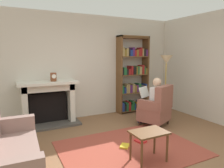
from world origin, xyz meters
TOP-DOWN VIEW (x-y plane):
  - ground at (0.00, 0.00)m, footprint 14.00×14.00m
  - back_wall at (0.00, 2.55)m, footprint 5.60×0.10m
  - side_wall_right at (2.65, 1.25)m, footprint 0.10×5.20m
  - area_rug at (0.00, 0.30)m, footprint 2.40×1.80m
  - fireplace at (-1.05, 2.30)m, footprint 1.38×0.64m
  - mantel_clock at (-0.93, 2.20)m, footprint 0.14×0.14m
  - bookshelf at (1.35, 2.33)m, footprint 0.93×0.32m
  - armchair_reading at (1.21, 1.05)m, footprint 0.84×0.83m
  - seated_reader at (1.16, 1.16)m, footprint 0.51×0.60m
  - sofa_floral at (-1.94, 0.26)m, footprint 0.79×1.73m
  - side_table at (0.03, -0.21)m, footprint 0.56×0.39m
  - scattered_books at (0.16, 0.42)m, footprint 0.60×0.30m
  - floor_lamp at (1.81, 1.47)m, footprint 0.32×0.32m

SIDE VIEW (x-z plane):
  - ground at x=0.00m, z-range 0.00..0.00m
  - area_rug at x=0.00m, z-range 0.00..0.01m
  - scattered_books at x=0.16m, z-range 0.01..0.04m
  - sofa_floral at x=-1.94m, z-range -0.10..0.75m
  - side_table at x=0.03m, z-range 0.17..0.66m
  - armchair_reading at x=1.21m, z-range -0.06..0.91m
  - fireplace at x=-1.05m, z-range 0.04..1.09m
  - seated_reader at x=1.16m, z-range 0.05..1.19m
  - bookshelf at x=1.35m, z-range -0.04..2.14m
  - mantel_clock at x=-0.93m, z-range 1.05..1.25m
  - back_wall at x=0.00m, z-range 0.00..2.70m
  - side_wall_right at x=2.65m, z-range 0.00..2.70m
  - floor_lamp at x=1.81m, z-range 0.57..2.23m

